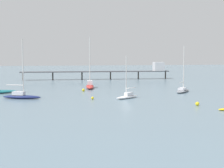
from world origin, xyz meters
name	(u,v)px	position (x,y,z in m)	size (l,w,h in m)	color
ground_plane	(127,99)	(0.00, 0.00, 0.00)	(400.00, 400.00, 0.00)	slate
pier	(125,69)	(10.80, 53.02, 3.72)	(55.92, 5.18, 6.41)	#4C4C51
sailboat_navy	(21,95)	(-22.35, 4.37, 0.76)	(8.77, 4.60, 12.77)	navy
sailboat_white	(127,95)	(0.29, 0.71, 0.65)	(6.03, 4.81, 9.23)	white
sailboat_red	(90,85)	(-5.54, 23.27, 0.91)	(3.02, 9.68, 14.35)	red
sailboat_gray	(183,90)	(16.64, 9.80, 0.62)	(6.56, 7.61, 11.63)	gray
mooring_buoy_mid	(83,90)	(-8.01, 15.52, 0.36)	(0.72, 0.72, 0.72)	yellow
mooring_buoy_outer	(197,104)	(10.99, -11.10, 0.38)	(0.75, 0.75, 0.75)	yellow
mooring_buoy_near	(93,98)	(-7.32, 0.63, 0.29)	(0.59, 0.59, 0.59)	yellow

